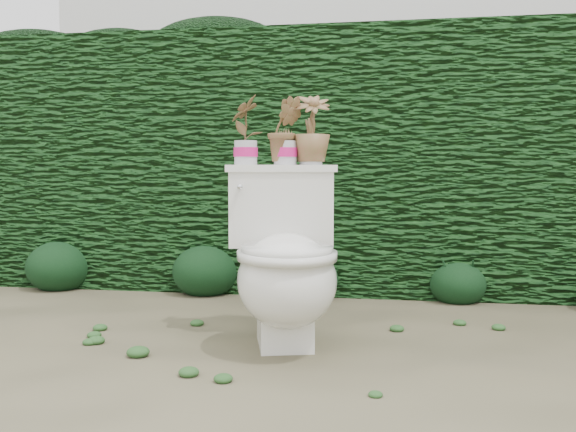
% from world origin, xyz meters
% --- Properties ---
extents(ground, '(60.00, 60.00, 0.00)m').
position_xyz_m(ground, '(0.00, 0.00, 0.00)').
color(ground, '#7A7254').
rests_on(ground, ground).
extents(hedge, '(8.00, 1.00, 1.60)m').
position_xyz_m(hedge, '(0.00, 1.60, 0.80)').
color(hedge, '#1E521B').
rests_on(hedge, ground).
extents(house_wall, '(8.00, 3.50, 4.00)m').
position_xyz_m(house_wall, '(0.60, 6.00, 2.00)').
color(house_wall, silver).
rests_on(house_wall, ground).
extents(toilet, '(0.62, 0.77, 0.78)m').
position_xyz_m(toilet, '(-0.04, 0.01, 0.36)').
color(toilet, silver).
rests_on(toilet, ground).
extents(potted_plant_left, '(0.14, 0.18, 0.30)m').
position_xyz_m(potted_plant_left, '(-0.25, 0.20, 0.93)').
color(potted_plant_left, '#2D7C26').
rests_on(potted_plant_left, toilet).
extents(potted_plant_center, '(0.19, 0.17, 0.29)m').
position_xyz_m(potted_plant_center, '(-0.08, 0.25, 0.92)').
color(potted_plant_center, '#2D7C26').
rests_on(potted_plant_center, toilet).
extents(potted_plant_right, '(0.20, 0.20, 0.31)m').
position_xyz_m(potted_plant_right, '(0.04, 0.28, 0.93)').
color(potted_plant_right, '#2D7C26').
rests_on(potted_plant_right, toilet).
extents(liriope_clump_1, '(0.42, 0.42, 0.33)m').
position_xyz_m(liriope_clump_1, '(-1.70, 1.12, 0.17)').
color(liriope_clump_1, '#133616').
rests_on(liriope_clump_1, ground).
extents(liriope_clump_2, '(0.41, 0.41, 0.33)m').
position_xyz_m(liriope_clump_2, '(-0.73, 1.12, 0.16)').
color(liriope_clump_2, '#133616').
rests_on(liriope_clump_2, ground).
extents(liriope_clump_3, '(0.36, 0.36, 0.28)m').
position_xyz_m(liriope_clump_3, '(-0.09, 1.11, 0.14)').
color(liriope_clump_3, '#133616').
rests_on(liriope_clump_3, ground).
extents(liriope_clump_4, '(0.32, 0.32, 0.26)m').
position_xyz_m(liriope_clump_4, '(0.78, 1.13, 0.13)').
color(liriope_clump_4, '#133616').
rests_on(liriope_clump_4, ground).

